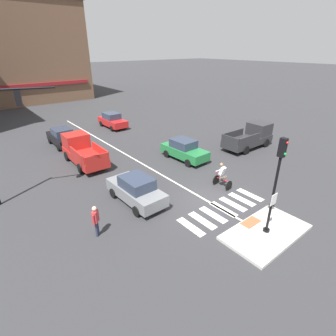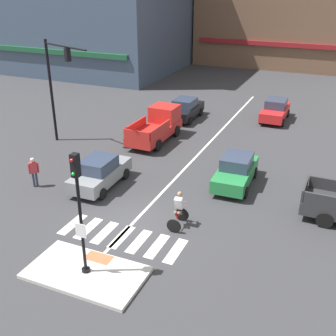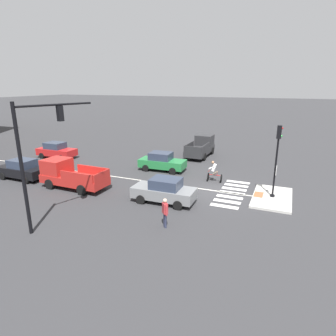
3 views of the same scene
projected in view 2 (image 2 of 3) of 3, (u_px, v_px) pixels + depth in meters
The scene contains 20 objects.
ground_plane at pixel (133, 225), 19.12m from camera, with size 300.00×300.00×0.00m, color #333335.
traffic_island at pixel (86, 273), 15.92m from camera, with size 4.48×2.49×0.15m, color beige.
tactile_pad_front at pixel (99, 258), 16.63m from camera, with size 1.10×0.60×0.01m, color #DB5B38.
signal_pole at pixel (79, 204), 14.67m from camera, with size 0.44×0.38×4.81m.
crosswalk_stripe_a at pixel (73, 224), 19.13m from camera, with size 0.44×1.80×0.01m, color silver.
crosswalk_stripe_b at pixel (88, 228), 18.82m from camera, with size 0.44×1.80×0.01m, color silver.
crosswalk_stripe_c at pixel (105, 233), 18.52m from camera, with size 0.44×1.80×0.01m, color silver.
crosswalk_stripe_d at pixel (121, 237), 18.21m from camera, with size 0.44×1.80×0.01m, color silver.
crosswalk_stripe_e at pixel (139, 241), 17.90m from camera, with size 0.44×1.80×0.01m, color silver.
crosswalk_stripe_f at pixel (157, 246), 17.59m from camera, with size 0.44×1.80×0.01m, color silver.
crosswalk_stripe_g at pixel (176, 251), 17.28m from camera, with size 0.44×1.80×0.01m, color silver.
lane_centre_line at pixel (204, 148), 27.47m from camera, with size 0.14×28.00×0.01m, color silver.
traffic_light_mast at pixel (56, 79), 26.63m from camera, with size 4.00×1.51×6.71m.
car_red_eastbound_distant at pixel (275, 110), 32.52m from camera, with size 1.88×4.12×1.64m.
car_black_westbound_distant at pixel (185, 109), 32.77m from camera, with size 1.85×4.10×1.64m.
car_grey_westbound_near at pixel (100, 172), 22.26m from camera, with size 1.92×4.14×1.64m.
car_green_eastbound_mid at pixel (236, 171), 22.45m from camera, with size 1.96×4.16×1.64m.
pickup_truck_red_westbound_far at pixel (158, 126), 28.62m from camera, with size 2.14×5.14×2.08m.
cyclist at pixel (179, 209), 18.66m from camera, with size 0.70×1.11×1.68m.
pedestrian_at_curb_left at pixel (34, 170), 22.15m from camera, with size 0.42×0.41×1.67m.
Camera 2 is at (7.96, -14.29, 10.35)m, focal length 44.93 mm.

